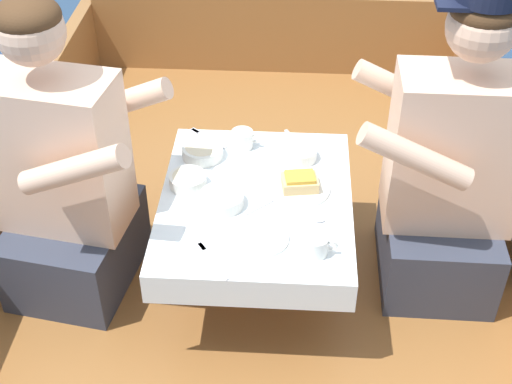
# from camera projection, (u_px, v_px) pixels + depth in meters

# --- Properties ---
(ground_plane) EXTENTS (60.00, 60.00, 0.00)m
(ground_plane) POSITION_uv_depth(u_px,v_px,m) (258.00, 311.00, 2.73)
(ground_plane) COLOR navy
(boat_deck) EXTENTS (1.89, 2.82, 0.29)m
(boat_deck) POSITION_uv_depth(u_px,v_px,m) (258.00, 285.00, 2.64)
(boat_deck) COLOR brown
(boat_deck) RESTS_ON ground_plane
(bow_coaming) EXTENTS (1.77, 0.06, 0.39)m
(bow_coaming) POSITION_uv_depth(u_px,v_px,m) (274.00, 34.00, 3.51)
(bow_coaming) COLOR #936033
(bow_coaming) RESTS_ON boat_deck
(cockpit_table) EXTENTS (0.60, 0.74, 0.36)m
(cockpit_table) POSITION_uv_depth(u_px,v_px,m) (256.00, 207.00, 2.26)
(cockpit_table) COLOR #B2B2B7
(cockpit_table) RESTS_ON boat_deck
(person_port) EXTENTS (0.57, 0.51, 1.01)m
(person_port) POSITION_uv_depth(u_px,v_px,m) (64.00, 183.00, 2.23)
(person_port) COLOR #333847
(person_port) RESTS_ON boat_deck
(person_starboard) EXTENTS (0.53, 0.44, 1.06)m
(person_starboard) POSITION_uv_depth(u_px,v_px,m) (449.00, 175.00, 2.23)
(person_starboard) COLOR #333847
(person_starboard) RESTS_ON boat_deck
(plate_sandwich) EXTENTS (0.19, 0.19, 0.01)m
(plate_sandwich) POSITION_uv_depth(u_px,v_px,m) (299.00, 189.00, 2.27)
(plate_sandwich) COLOR silver
(plate_sandwich) RESTS_ON cockpit_table
(plate_bread) EXTENTS (0.16, 0.16, 0.01)m
(plate_bread) POSITION_uv_depth(u_px,v_px,m) (262.00, 238.00, 2.08)
(plate_bread) COLOR silver
(plate_bread) RESTS_ON cockpit_table
(sandwich) EXTENTS (0.12, 0.10, 0.05)m
(sandwich) POSITION_uv_depth(u_px,v_px,m) (300.00, 182.00, 2.25)
(sandwich) COLOR tan
(sandwich) RESTS_ON plate_sandwich
(bowl_port_near) EXTENTS (0.14, 0.14, 0.04)m
(bowl_port_near) POSITION_uv_depth(u_px,v_px,m) (221.00, 199.00, 2.20)
(bowl_port_near) COLOR silver
(bowl_port_near) RESTS_ON cockpit_table
(bowl_starboard_near) EXTENTS (0.14, 0.14, 0.04)m
(bowl_starboard_near) POSITION_uv_depth(u_px,v_px,m) (202.00, 151.00, 2.40)
(bowl_starboard_near) COLOR silver
(bowl_starboard_near) RESTS_ON cockpit_table
(bowl_center_far) EXTENTS (0.11, 0.11, 0.04)m
(bowl_center_far) POSITION_uv_depth(u_px,v_px,m) (300.00, 153.00, 2.39)
(bowl_center_far) COLOR silver
(bowl_center_far) RESTS_ON cockpit_table
(bowl_port_far) EXTENTS (0.12, 0.12, 0.04)m
(bowl_port_far) POSITION_uv_depth(u_px,v_px,m) (188.00, 180.00, 2.27)
(bowl_port_far) COLOR silver
(bowl_port_far) RESTS_ON cockpit_table
(coffee_cup_port) EXTENTS (0.09, 0.07, 0.06)m
(coffee_cup_port) POSITION_uv_depth(u_px,v_px,m) (317.00, 246.00, 2.02)
(coffee_cup_port) COLOR silver
(coffee_cup_port) RESTS_ON cockpit_table
(coffee_cup_starboard) EXTENTS (0.10, 0.07, 0.06)m
(coffee_cup_starboard) POSITION_uv_depth(u_px,v_px,m) (243.00, 139.00, 2.44)
(coffee_cup_starboard) COLOR silver
(coffee_cup_starboard) RESTS_ON cockpit_table
(utensil_fork_port) EXTENTS (0.11, 0.15, 0.00)m
(utensil_fork_port) POSITION_uv_depth(u_px,v_px,m) (210.00, 257.00, 2.02)
(utensil_fork_port) COLOR silver
(utensil_fork_port) RESTS_ON cockpit_table
(utensil_knife_starboard) EXTENTS (0.09, 0.16, 0.00)m
(utensil_knife_starboard) POSITION_uv_depth(u_px,v_px,m) (296.00, 143.00, 2.47)
(utensil_knife_starboard) COLOR silver
(utensil_knife_starboard) RESTS_ON cockpit_table
(utensil_spoon_port) EXTENTS (0.17, 0.03, 0.01)m
(utensil_spoon_port) POSITION_uv_depth(u_px,v_px,m) (305.00, 220.00, 2.15)
(utensil_spoon_port) COLOR silver
(utensil_spoon_port) RESTS_ON cockpit_table
(utensil_fork_starboard) EXTENTS (0.14, 0.12, 0.00)m
(utensil_fork_starboard) POSITION_uv_depth(u_px,v_px,m) (205.00, 137.00, 2.50)
(utensil_fork_starboard) COLOR silver
(utensil_fork_starboard) RESTS_ON cockpit_table
(utensil_knife_port) EXTENTS (0.13, 0.12, 0.00)m
(utensil_knife_port) POSITION_uv_depth(u_px,v_px,m) (267.00, 203.00, 2.21)
(utensil_knife_port) COLOR silver
(utensil_knife_port) RESTS_ON cockpit_table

